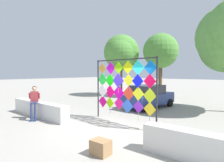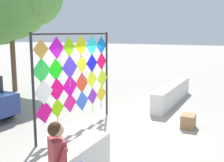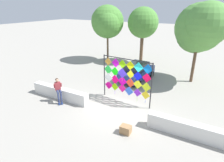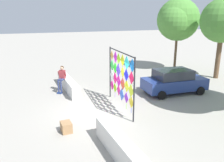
{
  "view_description": "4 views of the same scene",
  "coord_description": "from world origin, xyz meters",
  "px_view_note": "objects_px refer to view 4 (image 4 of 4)",
  "views": [
    {
      "loc": [
        4.82,
        -5.58,
        2.31
      ],
      "look_at": [
        -0.31,
        0.62,
        1.94
      ],
      "focal_mm": 30.08,
      "sensor_mm": 36.0,
      "label": 1
    },
    {
      "loc": [
        -7.27,
        -3.42,
        2.93
      ],
      "look_at": [
        0.11,
        0.23,
        1.51
      ],
      "focal_mm": 45.23,
      "sensor_mm": 36.0,
      "label": 2
    },
    {
      "loc": [
        4.59,
        -9.04,
        5.98
      ],
      "look_at": [
        -0.68,
        0.3,
        1.69
      ],
      "focal_mm": 30.53,
      "sensor_mm": 36.0,
      "label": 3
    },
    {
      "loc": [
        9.77,
        -3.35,
        4.54
      ],
      "look_at": [
        0.03,
        0.74,
        1.55
      ],
      "focal_mm": 36.53,
      "sensor_mm": 36.0,
      "label": 4
    }
  ],
  "objects_px": {
    "kite_display_rack": "(120,75)",
    "tree_palm_like": "(176,21)",
    "cardboard_box_large": "(66,127)",
    "seated_vendor": "(61,77)",
    "tree_far_right": "(224,20)",
    "parked_car": "(174,81)"
  },
  "relations": [
    {
      "from": "kite_display_rack",
      "to": "tree_palm_like",
      "type": "xyz_separation_m",
      "value": [
        -6.15,
        7.97,
        2.48
      ]
    },
    {
      "from": "kite_display_rack",
      "to": "tree_palm_like",
      "type": "distance_m",
      "value": 10.37
    },
    {
      "from": "tree_palm_like",
      "to": "tree_far_right",
      "type": "bearing_deg",
      "value": 21.67
    },
    {
      "from": "kite_display_rack",
      "to": "cardboard_box_large",
      "type": "relative_size",
      "value": 6.72
    },
    {
      "from": "kite_display_rack",
      "to": "tree_far_right",
      "type": "relative_size",
      "value": 0.6
    },
    {
      "from": "kite_display_rack",
      "to": "tree_far_right",
      "type": "bearing_deg",
      "value": 105.1
    },
    {
      "from": "seated_vendor",
      "to": "tree_far_right",
      "type": "xyz_separation_m",
      "value": [
        1.19,
        11.69,
        3.36
      ]
    },
    {
      "from": "seated_vendor",
      "to": "parked_car",
      "type": "distance_m",
      "value": 6.91
    },
    {
      "from": "tree_far_right",
      "to": "tree_palm_like",
      "type": "bearing_deg",
      "value": -158.33
    },
    {
      "from": "seated_vendor",
      "to": "tree_palm_like",
      "type": "bearing_deg",
      "value": 103.29
    },
    {
      "from": "parked_car",
      "to": "tree_palm_like",
      "type": "xyz_separation_m",
      "value": [
        -5.28,
        3.97,
        3.46
      ]
    },
    {
      "from": "tree_palm_like",
      "to": "tree_far_right",
      "type": "xyz_separation_m",
      "value": [
        3.61,
        1.44,
        0.11
      ]
    },
    {
      "from": "parked_car",
      "to": "tree_far_right",
      "type": "bearing_deg",
      "value": 107.09
    },
    {
      "from": "cardboard_box_large",
      "to": "tree_far_right",
      "type": "height_order",
      "value": "tree_far_right"
    },
    {
      "from": "parked_car",
      "to": "tree_far_right",
      "type": "distance_m",
      "value": 6.69
    },
    {
      "from": "parked_car",
      "to": "tree_far_right",
      "type": "height_order",
      "value": "tree_far_right"
    },
    {
      "from": "cardboard_box_large",
      "to": "tree_palm_like",
      "type": "bearing_deg",
      "value": 124.66
    },
    {
      "from": "seated_vendor",
      "to": "tree_palm_like",
      "type": "distance_m",
      "value": 11.02
    },
    {
      "from": "cardboard_box_large",
      "to": "seated_vendor",
      "type": "bearing_deg",
      "value": 170.95
    },
    {
      "from": "kite_display_rack",
      "to": "tree_palm_like",
      "type": "height_order",
      "value": "tree_palm_like"
    },
    {
      "from": "kite_display_rack",
      "to": "parked_car",
      "type": "height_order",
      "value": "kite_display_rack"
    },
    {
      "from": "seated_vendor",
      "to": "parked_car",
      "type": "relative_size",
      "value": 0.41
    }
  ]
}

